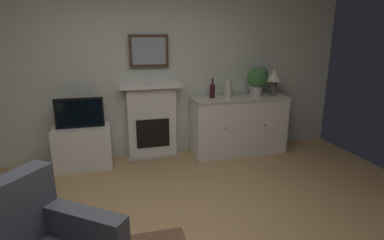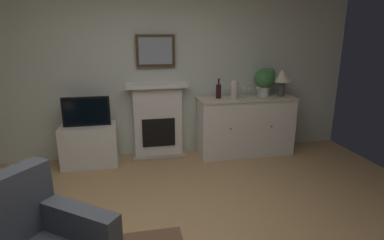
% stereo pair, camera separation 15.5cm
% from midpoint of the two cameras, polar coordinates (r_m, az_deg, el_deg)
% --- Properties ---
extents(wall_rear, '(6.34, 0.06, 2.78)m').
position_cam_midpoint_polar(wall_rear, '(4.59, -7.82, 10.38)').
color(wall_rear, silver).
rests_on(wall_rear, ground_plane).
extents(fireplace_unit, '(0.87, 0.30, 1.10)m').
position_cam_midpoint_polar(fireplace_unit, '(4.63, -5.32, -0.13)').
color(fireplace_unit, white).
rests_on(fireplace_unit, ground_plane).
extents(framed_picture, '(0.55, 0.04, 0.45)m').
position_cam_midpoint_polar(framed_picture, '(4.51, -5.72, 12.49)').
color(framed_picture, '#473323').
extents(sideboard_cabinet, '(1.45, 0.49, 0.88)m').
position_cam_midpoint_polar(sideboard_cabinet, '(4.81, 10.67, -1.07)').
color(sideboard_cabinet, white).
rests_on(sideboard_cabinet, ground_plane).
extents(table_lamp, '(0.26, 0.26, 0.40)m').
position_cam_midpoint_polar(table_lamp, '(4.89, 17.02, 7.41)').
color(table_lamp, '#4C4742').
rests_on(table_lamp, sideboard_cabinet).
extents(wine_bottle, '(0.08, 0.08, 0.29)m').
position_cam_midpoint_polar(wine_bottle, '(4.58, 5.85, 5.31)').
color(wine_bottle, '#331419').
rests_on(wine_bottle, sideboard_cabinet).
extents(wine_glass_left, '(0.07, 0.07, 0.16)m').
position_cam_midpoint_polar(wine_glass_left, '(4.61, 10.45, 5.38)').
color(wine_glass_left, silver).
rests_on(wine_glass_left, sideboard_cabinet).
extents(wine_glass_center, '(0.07, 0.07, 0.16)m').
position_cam_midpoint_polar(wine_glass_center, '(4.73, 11.27, 5.61)').
color(wine_glass_center, silver).
rests_on(wine_glass_center, sideboard_cabinet).
extents(wine_glass_right, '(0.07, 0.07, 0.16)m').
position_cam_midpoint_polar(wine_glass_right, '(4.70, 12.89, 5.45)').
color(wine_glass_right, silver).
rests_on(wine_glass_right, sideboard_cabinet).
extents(vase_decorative, '(0.11, 0.11, 0.28)m').
position_cam_midpoint_polar(vase_decorative, '(4.56, 8.76, 5.57)').
color(vase_decorative, beige).
rests_on(vase_decorative, sideboard_cabinet).
extents(tv_cabinet, '(0.75, 0.42, 0.58)m').
position_cam_midpoint_polar(tv_cabinet, '(4.56, -17.31, -4.44)').
color(tv_cabinet, white).
rests_on(tv_cabinet, ground_plane).
extents(tv_set, '(0.62, 0.07, 0.40)m').
position_cam_midpoint_polar(tv_set, '(4.40, -17.85, 1.48)').
color(tv_set, black).
rests_on(tv_set, tv_cabinet).
extents(potted_plant_small, '(0.30, 0.30, 0.43)m').
position_cam_midpoint_polar(potted_plant_small, '(4.82, 14.15, 7.24)').
color(potted_plant_small, beige).
rests_on(potted_plant_small, sideboard_cabinet).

